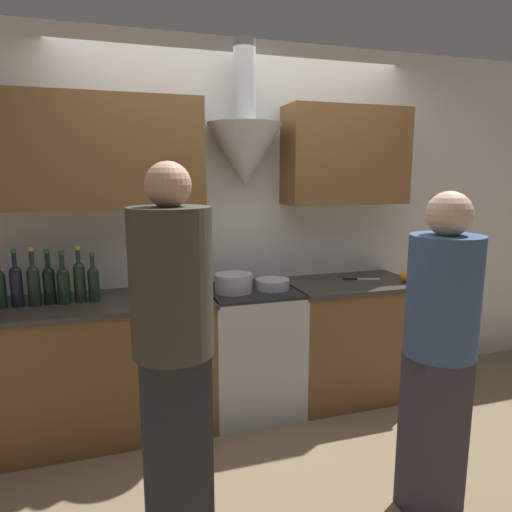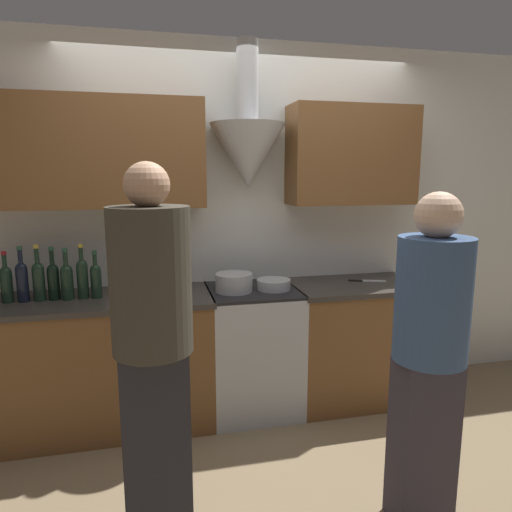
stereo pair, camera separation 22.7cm
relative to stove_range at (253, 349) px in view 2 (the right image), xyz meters
name	(u,v)px [view 2 (the right image)]	position (x,y,z in m)	size (l,w,h in m)	color
ground_plane	(264,433)	(0.00, -0.35, -0.45)	(12.00, 12.00, 0.00)	#847051
wall_back	(231,202)	(-0.10, 0.27, 1.03)	(8.40, 0.52, 2.60)	silver
counter_left	(95,363)	(-1.06, 0.00, 0.00)	(1.54, 0.62, 0.88)	brown
counter_right	(353,340)	(0.77, 0.00, 0.00)	(0.95, 0.62, 0.88)	brown
stove_range	(253,349)	(0.00, 0.00, 0.00)	(0.62, 0.60, 0.88)	#B7BABC
wine_bottle_2	(6,282)	(-1.55, 0.02, 0.57)	(0.07, 0.07, 0.32)	black
wine_bottle_3	(22,279)	(-1.46, 0.01, 0.58)	(0.07, 0.07, 0.35)	black
wine_bottle_4	(39,279)	(-1.37, 0.02, 0.58)	(0.07, 0.07, 0.36)	black
wine_bottle_5	(53,279)	(-1.28, 0.02, 0.57)	(0.07, 0.07, 0.34)	black
wine_bottle_6	(67,280)	(-1.20, 0.00, 0.57)	(0.08, 0.08, 0.33)	black
wine_bottle_7	(82,276)	(-1.11, 0.01, 0.58)	(0.07, 0.07, 0.35)	black
wine_bottle_8	(96,279)	(-1.03, 0.01, 0.56)	(0.07, 0.07, 0.31)	black
stock_pot	(234,283)	(-0.14, -0.04, 0.50)	(0.25, 0.25, 0.12)	#B7BABC
mixing_bowl	(274,284)	(0.14, -0.04, 0.47)	(0.23, 0.23, 0.07)	#B7BABC
orange_fruit	(412,279)	(1.15, -0.13, 0.48)	(0.09, 0.09, 0.09)	orange
chefs_knife	(367,281)	(0.88, 0.03, 0.44)	(0.27, 0.12, 0.01)	silver
person_foreground_left	(153,347)	(-0.68, -1.13, 0.51)	(0.33, 0.33, 1.72)	#28282D
person_foreground_right	(429,348)	(0.55, -1.24, 0.43)	(0.33, 0.33, 1.59)	#38333D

